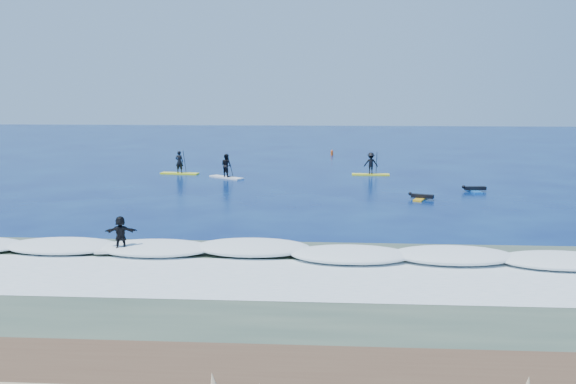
# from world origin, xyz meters

# --- Properties ---
(ground) EXTENTS (160.00, 160.00, 0.00)m
(ground) POSITION_xyz_m (0.00, 0.00, 0.00)
(ground) COLOR #030F44
(ground) RESTS_ON ground
(shallow_water) EXTENTS (90.00, 13.00, 0.01)m
(shallow_water) POSITION_xyz_m (0.00, -14.00, 0.01)
(shallow_water) COLOR #324435
(shallow_water) RESTS_ON ground
(breaking_wave) EXTENTS (40.00, 6.00, 0.30)m
(breaking_wave) POSITION_xyz_m (0.00, -10.00, 0.00)
(breaking_wave) COLOR white
(breaking_wave) RESTS_ON ground
(whitewater) EXTENTS (34.00, 5.00, 0.02)m
(whitewater) POSITION_xyz_m (0.00, -13.00, 0.00)
(whitewater) COLOR silver
(whitewater) RESTS_ON ground
(sup_paddler_left) EXTENTS (3.08, 1.16, 2.11)m
(sup_paddler_left) POSITION_xyz_m (-7.68, 14.35, 0.66)
(sup_paddler_left) COLOR #F9FA1B
(sup_paddler_left) RESTS_ON ground
(sup_paddler_center) EXTENTS (2.85, 2.39, 2.10)m
(sup_paddler_center) POSITION_xyz_m (-3.63, 12.31, 0.79)
(sup_paddler_center) COLOR white
(sup_paddler_center) RESTS_ON ground
(sup_paddler_right) EXTENTS (2.90, 0.77, 2.03)m
(sup_paddler_right) POSITION_xyz_m (7.27, 14.73, 0.79)
(sup_paddler_right) COLOR #FEF31B
(sup_paddler_right) RESTS_ON ground
(prone_paddler_near) EXTENTS (1.51, 2.00, 0.41)m
(prone_paddler_near) POSITION_xyz_m (9.67, 3.90, 0.14)
(prone_paddler_near) COLOR #EFAD1A
(prone_paddler_near) RESTS_ON ground
(prone_paddler_far) EXTENTS (1.60, 2.05, 0.42)m
(prone_paddler_far) POSITION_xyz_m (13.54, 7.19, 0.14)
(prone_paddler_far) COLOR blue
(prone_paddler_far) RESTS_ON ground
(wave_surfer) EXTENTS (2.13, 0.89, 1.49)m
(wave_surfer) POSITION_xyz_m (-4.24, -10.25, 0.84)
(wave_surfer) COLOR white
(wave_surfer) RESTS_ON breaking_wave
(marker_buoy) EXTENTS (0.26, 0.26, 0.62)m
(marker_buoy) POSITION_xyz_m (4.27, 29.27, 0.27)
(marker_buoy) COLOR #DC4D13
(marker_buoy) RESTS_ON ground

